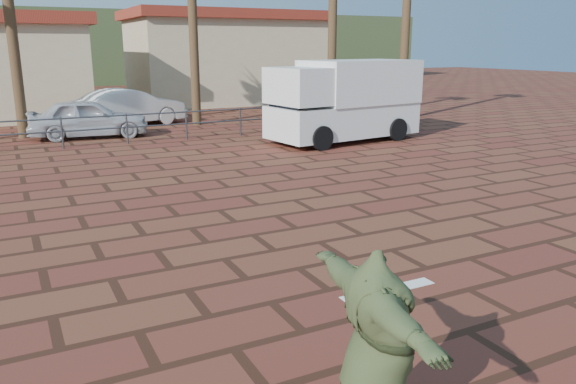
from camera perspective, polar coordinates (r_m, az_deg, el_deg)
The scene contains 10 objects.
ground at distance 8.23m, azimuth 1.12°, elevation -7.77°, with size 120.00×120.00×0.00m, color brown.
paint_stripe at distance 7.65m, azimuth 10.14°, elevation -9.78°, with size 1.40×0.22×0.01m, color white.
guardrail at distance 19.21m, azimuth -16.06°, elevation 6.71°, with size 24.06×0.06×1.00m.
building_east at distance 32.83m, azimuth -6.44°, elevation 13.49°, with size 10.60×6.60×5.00m.
hill_front at distance 56.82m, azimuth -24.00°, elevation 13.27°, with size 70.00×18.00×6.00m, color #384C28.
skateboarder at distance 4.45m, azimuth 9.01°, elevation -15.58°, with size 2.00×0.54×1.63m, color #394525.
campervan at distance 19.17m, azimuth 5.79°, elevation 9.37°, with size 5.40×2.84×2.67m.
car_silver at distance 21.01m, azimuth -19.61°, elevation 7.08°, with size 1.61×4.00×1.36m, color silver.
car_white at distance 23.78m, azimuth -15.84°, elevation 8.29°, with size 1.57×4.49×1.48m, color white.
street_sign at distance 21.04m, azimuth 10.44°, elevation 10.34°, with size 0.46×0.22×2.36m.
Camera 1 is at (-3.59, -6.71, 3.13)m, focal length 35.00 mm.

